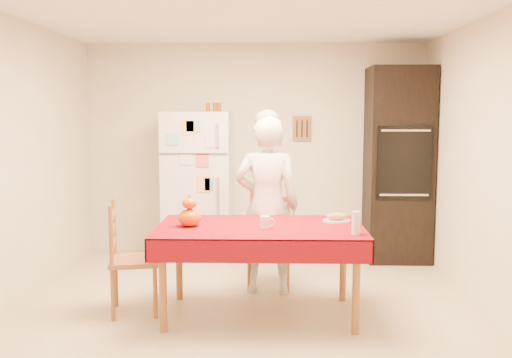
{
  "coord_description": "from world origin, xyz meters",
  "views": [
    {
      "loc": [
        0.17,
        -4.57,
        1.7
      ],
      "look_at": [
        0.06,
        0.2,
        1.14
      ],
      "focal_mm": 40.0,
      "sensor_mm": 36.0,
      "label": 1
    }
  ],
  "objects_px": {
    "dining_table": "(260,234)",
    "chair_left": "(126,254)",
    "refrigerator": "(198,186)",
    "oven_cabinet": "(398,165)",
    "pumpkin_lower": "(190,218)",
    "coffee_mug": "(265,222)",
    "bread_plate": "(336,221)",
    "wine_glass": "(356,223)",
    "seated_woman": "(267,206)",
    "chair_far": "(269,235)"
  },
  "relations": [
    {
      "from": "seated_woman",
      "to": "wine_glass",
      "type": "xyz_separation_m",
      "value": [
        0.69,
        -0.92,
        0.02
      ]
    },
    {
      "from": "refrigerator",
      "to": "chair_far",
      "type": "bearing_deg",
      "value": -50.39
    },
    {
      "from": "chair_far",
      "to": "chair_left",
      "type": "height_order",
      "value": "same"
    },
    {
      "from": "oven_cabinet",
      "to": "chair_left",
      "type": "bearing_deg",
      "value": -145.36
    },
    {
      "from": "dining_table",
      "to": "chair_far",
      "type": "distance_m",
      "value": 0.86
    },
    {
      "from": "chair_far",
      "to": "seated_woman",
      "type": "height_order",
      "value": "seated_woman"
    },
    {
      "from": "seated_woman",
      "to": "wine_glass",
      "type": "relative_size",
      "value": 9.44
    },
    {
      "from": "oven_cabinet",
      "to": "coffee_mug",
      "type": "bearing_deg",
      "value": -127.15
    },
    {
      "from": "bread_plate",
      "to": "refrigerator",
      "type": "bearing_deg",
      "value": 130.32
    },
    {
      "from": "wine_glass",
      "to": "bread_plate",
      "type": "xyz_separation_m",
      "value": [
        -0.09,
        0.48,
        -0.08
      ]
    },
    {
      "from": "refrigerator",
      "to": "oven_cabinet",
      "type": "relative_size",
      "value": 0.77
    },
    {
      "from": "seated_woman",
      "to": "bread_plate",
      "type": "relative_size",
      "value": 6.92
    },
    {
      "from": "seated_woman",
      "to": "oven_cabinet",
      "type": "bearing_deg",
      "value": -135.49
    },
    {
      "from": "chair_far",
      "to": "coffee_mug",
      "type": "relative_size",
      "value": 9.5
    },
    {
      "from": "coffee_mug",
      "to": "wine_glass",
      "type": "height_order",
      "value": "wine_glass"
    },
    {
      "from": "dining_table",
      "to": "bread_plate",
      "type": "xyz_separation_m",
      "value": [
        0.65,
        0.19,
        0.08
      ]
    },
    {
      "from": "refrigerator",
      "to": "bread_plate",
      "type": "xyz_separation_m",
      "value": [
        1.39,
        -1.64,
        -0.08
      ]
    },
    {
      "from": "dining_table",
      "to": "pumpkin_lower",
      "type": "distance_m",
      "value": 0.6
    },
    {
      "from": "refrigerator",
      "to": "chair_far",
      "type": "relative_size",
      "value": 1.79
    },
    {
      "from": "oven_cabinet",
      "to": "chair_far",
      "type": "height_order",
      "value": "oven_cabinet"
    },
    {
      "from": "seated_woman",
      "to": "wine_glass",
      "type": "height_order",
      "value": "seated_woman"
    },
    {
      "from": "dining_table",
      "to": "chair_left",
      "type": "relative_size",
      "value": 1.79
    },
    {
      "from": "oven_cabinet",
      "to": "chair_left",
      "type": "distance_m",
      "value": 3.29
    },
    {
      "from": "pumpkin_lower",
      "to": "chair_far",
      "type": "bearing_deg",
      "value": 52.75
    },
    {
      "from": "chair_left",
      "to": "pumpkin_lower",
      "type": "bearing_deg",
      "value": -107.44
    },
    {
      "from": "seated_woman",
      "to": "chair_far",
      "type": "bearing_deg",
      "value": -91.94
    },
    {
      "from": "chair_far",
      "to": "bread_plate",
      "type": "xyz_separation_m",
      "value": [
        0.57,
        -0.65,
        0.26
      ]
    },
    {
      "from": "oven_cabinet",
      "to": "pumpkin_lower",
      "type": "bearing_deg",
      "value": -138.1
    },
    {
      "from": "coffee_mug",
      "to": "wine_glass",
      "type": "xyz_separation_m",
      "value": [
        0.7,
        -0.19,
        0.04
      ]
    },
    {
      "from": "chair_far",
      "to": "chair_left",
      "type": "relative_size",
      "value": 1.0
    },
    {
      "from": "dining_table",
      "to": "seated_woman",
      "type": "xyz_separation_m",
      "value": [
        0.05,
        0.62,
        0.14
      ]
    },
    {
      "from": "refrigerator",
      "to": "pumpkin_lower",
      "type": "xyz_separation_m",
      "value": [
        0.16,
        -1.85,
        -0.02
      ]
    },
    {
      "from": "wine_glass",
      "to": "bread_plate",
      "type": "relative_size",
      "value": 0.73
    },
    {
      "from": "chair_far",
      "to": "chair_left",
      "type": "bearing_deg",
      "value": -143.93
    },
    {
      "from": "seated_woman",
      "to": "pumpkin_lower",
      "type": "xyz_separation_m",
      "value": [
        -0.63,
        -0.64,
        0.0
      ]
    },
    {
      "from": "chair_far",
      "to": "pumpkin_lower",
      "type": "xyz_separation_m",
      "value": [
        -0.66,
        -0.86,
        0.33
      ]
    },
    {
      "from": "seated_woman",
      "to": "wine_glass",
      "type": "distance_m",
      "value": 1.15
    },
    {
      "from": "chair_far",
      "to": "seated_woman",
      "type": "relative_size",
      "value": 0.57
    },
    {
      "from": "pumpkin_lower",
      "to": "wine_glass",
      "type": "relative_size",
      "value": 1.1
    },
    {
      "from": "refrigerator",
      "to": "wine_glass",
      "type": "distance_m",
      "value": 2.59
    },
    {
      "from": "oven_cabinet",
      "to": "wine_glass",
      "type": "relative_size",
      "value": 12.5
    },
    {
      "from": "coffee_mug",
      "to": "refrigerator",
      "type": "bearing_deg",
      "value": 112.09
    },
    {
      "from": "coffee_mug",
      "to": "wine_glass",
      "type": "distance_m",
      "value": 0.73
    },
    {
      "from": "dining_table",
      "to": "chair_left",
      "type": "bearing_deg",
      "value": 178.28
    },
    {
      "from": "dining_table",
      "to": "bread_plate",
      "type": "relative_size",
      "value": 7.08
    },
    {
      "from": "seated_woman",
      "to": "pumpkin_lower",
      "type": "bearing_deg",
      "value": 49.91
    },
    {
      "from": "chair_far",
      "to": "coffee_mug",
      "type": "bearing_deg",
      "value": -89.89
    },
    {
      "from": "chair_far",
      "to": "wine_glass",
      "type": "xyz_separation_m",
      "value": [
        0.67,
        -1.13,
        0.34
      ]
    },
    {
      "from": "coffee_mug",
      "to": "bread_plate",
      "type": "height_order",
      "value": "coffee_mug"
    },
    {
      "from": "pumpkin_lower",
      "to": "wine_glass",
      "type": "xyz_separation_m",
      "value": [
        1.32,
        -0.27,
        0.02
      ]
    }
  ]
}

